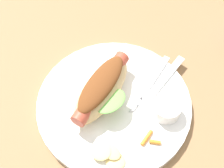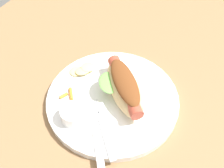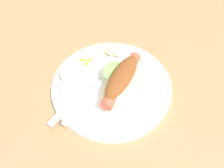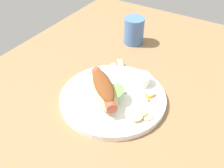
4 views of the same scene
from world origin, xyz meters
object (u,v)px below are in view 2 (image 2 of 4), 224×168
at_px(plate, 113,100).
at_px(chips_pile, 82,70).
at_px(sauce_ramekin, 73,115).
at_px(carrot_garnish, 68,94).
at_px(knife, 97,138).
at_px(fork, 104,130).
at_px(hot_dog, 124,87).

height_order(plate, chips_pile, chips_pile).
distance_m(sauce_ramekin, chips_pile, 0.13).
bearing_deg(carrot_garnish, knife, -117.06).
height_order(sauce_ramekin, chips_pile, sauce_ramekin).
height_order(plate, carrot_garnish, carrot_garnish).
height_order(fork, carrot_garnish, carrot_garnish).
height_order(knife, carrot_garnish, carrot_garnish).
height_order(knife, chips_pile, chips_pile).
relative_size(hot_dog, sauce_ramekin, 3.15).
distance_m(plate, knife, 0.10).
bearing_deg(plate, knife, -165.95).
distance_m(knife, chips_pile, 0.18).
bearing_deg(knife, chips_pile, 3.45).
xyz_separation_m(plate, knife, (-0.10, -0.03, 0.01)).
bearing_deg(plate, carrot_garnish, 117.14).
distance_m(plate, fork, 0.08).
xyz_separation_m(plate, fork, (-0.08, -0.03, 0.01)).
distance_m(sauce_ramekin, knife, 0.07).
xyz_separation_m(sauce_ramekin, chips_pile, (0.12, 0.06, -0.01)).
bearing_deg(knife, carrot_garnish, 22.71).
height_order(plate, sauce_ramekin, sauce_ramekin).
xyz_separation_m(plate, carrot_garnish, (-0.04, 0.09, 0.01)).
relative_size(fork, carrot_garnish, 3.12).
bearing_deg(fork, sauce_ramekin, 50.70).
relative_size(hot_dog, fork, 1.41).
relative_size(knife, chips_pile, 2.19).
bearing_deg(hot_dog, sauce_ramekin, 103.58).
bearing_deg(hot_dog, carrot_garnish, 73.67).
height_order(hot_dog, carrot_garnish, hot_dog).
distance_m(chips_pile, carrot_garnish, 0.08).
relative_size(knife, carrot_garnish, 3.97).
height_order(plate, hot_dog, hot_dog).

